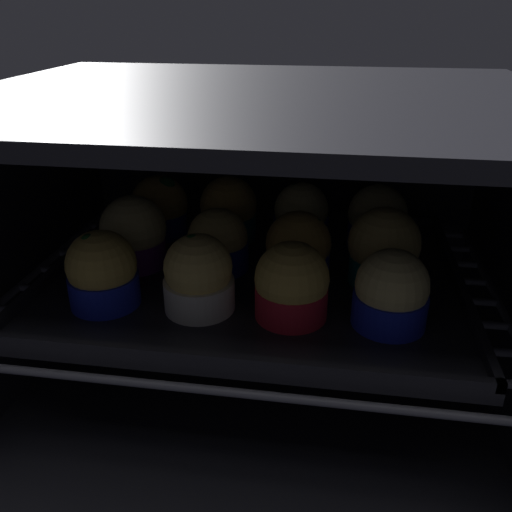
{
  "coord_description": "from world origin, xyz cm",
  "views": [
    {
      "loc": [
        8.45,
        -31.92,
        43.35
      ],
      "look_at": [
        0.0,
        22.43,
        17.15
      ],
      "focal_mm": 37.42,
      "sensor_mm": 36.0,
      "label": 1
    }
  ],
  "objects_px": {
    "muffin_row1_col0": "(134,234)",
    "muffin_row2_col0": "(160,208)",
    "muffin_row2_col1": "(228,211)",
    "muffin_row2_col3": "(377,220)",
    "muffin_row0_col3": "(391,293)",
    "muffin_row1_col3": "(383,249)",
    "muffin_row0_col0": "(102,272)",
    "muffin_row0_col2": "(292,285)",
    "muffin_row0_col1": "(198,276)",
    "muffin_row1_col2": "(298,249)",
    "muffin_row1_col1": "(218,244)",
    "muffin_row2_col2": "(301,216)",
    "baking_tray": "(256,275)"
  },
  "relations": [
    {
      "from": "muffin_row0_col1",
      "to": "muffin_row2_col0",
      "type": "distance_m",
      "value": 0.21
    },
    {
      "from": "muffin_row2_col1",
      "to": "muffin_row2_col3",
      "type": "relative_size",
      "value": 1.03
    },
    {
      "from": "muffin_row2_col1",
      "to": "muffin_row2_col3",
      "type": "xyz_separation_m",
      "value": [
        0.19,
        0.0,
        -0.0
      ]
    },
    {
      "from": "muffin_row0_col0",
      "to": "muffin_row1_col2",
      "type": "bearing_deg",
      "value": 26.27
    },
    {
      "from": "muffin_row1_col1",
      "to": "muffin_row2_col2",
      "type": "bearing_deg",
      "value": 46.22
    },
    {
      "from": "muffin_row1_col0",
      "to": "muffin_row0_col2",
      "type": "bearing_deg",
      "value": -24.42
    },
    {
      "from": "muffin_row0_col2",
      "to": "muffin_row2_col0",
      "type": "height_order",
      "value": "muffin_row2_col0"
    },
    {
      "from": "baking_tray",
      "to": "muffin_row0_col0",
      "type": "bearing_deg",
      "value": -146.19
    },
    {
      "from": "muffin_row2_col0",
      "to": "muffin_row2_col2",
      "type": "relative_size",
      "value": 1.04
    },
    {
      "from": "muffin_row0_col0",
      "to": "muffin_row0_col2",
      "type": "distance_m",
      "value": 0.19
    },
    {
      "from": "baking_tray",
      "to": "muffin_row2_col1",
      "type": "bearing_deg",
      "value": 118.72
    },
    {
      "from": "muffin_row0_col0",
      "to": "muffin_row2_col0",
      "type": "xyz_separation_m",
      "value": [
        -0.0,
        0.19,
        -0.0
      ]
    },
    {
      "from": "muffin_row1_col0",
      "to": "muffin_row1_col3",
      "type": "height_order",
      "value": "muffin_row1_col3"
    },
    {
      "from": "muffin_row2_col1",
      "to": "muffin_row2_col2",
      "type": "relative_size",
      "value": 1.06
    },
    {
      "from": "muffin_row2_col3",
      "to": "muffin_row0_col3",
      "type": "bearing_deg",
      "value": -88.62
    },
    {
      "from": "muffin_row0_col1",
      "to": "muffin_row1_col2",
      "type": "xyz_separation_m",
      "value": [
        0.09,
        0.09,
        -0.0
      ]
    },
    {
      "from": "baking_tray",
      "to": "muffin_row2_col2",
      "type": "bearing_deg",
      "value": 65.46
    },
    {
      "from": "muffin_row0_col0",
      "to": "muffin_row0_col3",
      "type": "relative_size",
      "value": 1.04
    },
    {
      "from": "muffin_row1_col2",
      "to": "muffin_row0_col0",
      "type": "bearing_deg",
      "value": -153.73
    },
    {
      "from": "muffin_row1_col0",
      "to": "muffin_row2_col0",
      "type": "xyz_separation_m",
      "value": [
        0.0,
        0.09,
        -0.0
      ]
    },
    {
      "from": "muffin_row1_col0",
      "to": "muffin_row2_col0",
      "type": "relative_size",
      "value": 1.04
    },
    {
      "from": "muffin_row0_col0",
      "to": "muffin_row1_col0",
      "type": "height_order",
      "value": "muffin_row1_col0"
    },
    {
      "from": "muffin_row1_col0",
      "to": "muffin_row1_col1",
      "type": "distance_m",
      "value": 0.1
    },
    {
      "from": "muffin_row1_col1",
      "to": "muffin_row2_col3",
      "type": "distance_m",
      "value": 0.21
    },
    {
      "from": "muffin_row2_col1",
      "to": "muffin_row2_col2",
      "type": "xyz_separation_m",
      "value": [
        0.09,
        0.0,
        -0.0
      ]
    },
    {
      "from": "muffin_row2_col1",
      "to": "muffin_row2_col3",
      "type": "bearing_deg",
      "value": 0.82
    },
    {
      "from": "muffin_row2_col0",
      "to": "muffin_row1_col0",
      "type": "bearing_deg",
      "value": -90.3
    },
    {
      "from": "muffin_row1_col3",
      "to": "muffin_row2_col3",
      "type": "relative_size",
      "value": 1.08
    },
    {
      "from": "muffin_row2_col1",
      "to": "muffin_row1_col0",
      "type": "bearing_deg",
      "value": -134.27
    },
    {
      "from": "muffin_row1_col0",
      "to": "muffin_row2_col0",
      "type": "height_order",
      "value": "muffin_row1_col0"
    },
    {
      "from": "muffin_row1_col1",
      "to": "muffin_row2_col3",
      "type": "bearing_deg",
      "value": 26.61
    },
    {
      "from": "muffin_row1_col0",
      "to": "muffin_row1_col1",
      "type": "bearing_deg",
      "value": 3.45
    },
    {
      "from": "baking_tray",
      "to": "muffin_row1_col3",
      "type": "xyz_separation_m",
      "value": [
        0.14,
        -0.0,
        0.05
      ]
    },
    {
      "from": "muffin_row1_col2",
      "to": "muffin_row2_col3",
      "type": "xyz_separation_m",
      "value": [
        0.09,
        0.1,
        0.0
      ]
    },
    {
      "from": "muffin_row0_col0",
      "to": "muffin_row0_col3",
      "type": "height_order",
      "value": "muffin_row0_col0"
    },
    {
      "from": "muffin_row0_col1",
      "to": "muffin_row2_col3",
      "type": "distance_m",
      "value": 0.26
    },
    {
      "from": "muffin_row0_col2",
      "to": "muffin_row2_col2",
      "type": "bearing_deg",
      "value": 91.73
    },
    {
      "from": "muffin_row0_col1",
      "to": "muffin_row2_col3",
      "type": "bearing_deg",
      "value": 45.33
    },
    {
      "from": "muffin_row1_col1",
      "to": "muffin_row2_col1",
      "type": "relative_size",
      "value": 0.88
    },
    {
      "from": "muffin_row0_col0",
      "to": "muffin_row0_col2",
      "type": "bearing_deg",
      "value": 1.42
    },
    {
      "from": "muffin_row1_col3",
      "to": "muffin_row2_col0",
      "type": "xyz_separation_m",
      "value": [
        -0.28,
        0.1,
        -0.0
      ]
    },
    {
      "from": "muffin_row0_col0",
      "to": "muffin_row2_col2",
      "type": "height_order",
      "value": "muffin_row0_col0"
    },
    {
      "from": "muffin_row0_col1",
      "to": "muffin_row0_col3",
      "type": "bearing_deg",
      "value": -0.15
    },
    {
      "from": "muffin_row0_col2",
      "to": "muffin_row1_col3",
      "type": "distance_m",
      "value": 0.13
    },
    {
      "from": "muffin_row2_col0",
      "to": "muffin_row1_col3",
      "type": "bearing_deg",
      "value": -18.54
    },
    {
      "from": "muffin_row1_col2",
      "to": "muffin_row2_col3",
      "type": "bearing_deg",
      "value": 46.72
    },
    {
      "from": "muffin_row0_col0",
      "to": "muffin_row2_col1",
      "type": "bearing_deg",
      "value": 63.94
    },
    {
      "from": "muffin_row0_col2",
      "to": "muffin_row2_col2",
      "type": "distance_m",
      "value": 0.19
    },
    {
      "from": "muffin_row2_col0",
      "to": "muffin_row2_col3",
      "type": "bearing_deg",
      "value": 0.66
    },
    {
      "from": "muffin_row0_col1",
      "to": "muffin_row2_col2",
      "type": "distance_m",
      "value": 0.2
    }
  ]
}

